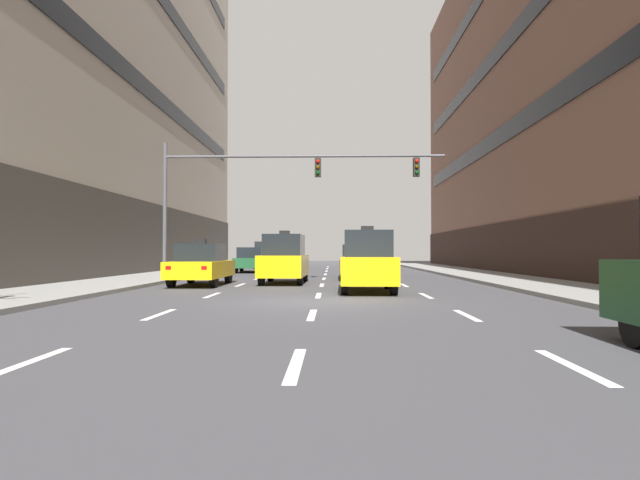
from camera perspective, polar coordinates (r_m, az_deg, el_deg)
name	(u,v)px	position (r m, az deg, el deg)	size (l,w,h in m)	color
ground_plane	(316,302)	(14.52, -0.39, -6.77)	(120.00, 120.00, 0.00)	#424247
sidewalk_left	(7,298)	(17.18, -31.08, -5.50)	(3.95, 80.00, 0.14)	gray
sidewalk_right	(635,300)	(16.70, 31.28, -5.63)	(3.95, 80.00, 0.14)	gray
lane_stripe_l1_s2	(27,363)	(7.63, -29.46, -11.64)	(0.16, 2.00, 0.01)	silver
lane_stripe_l1_s3	(160,314)	(12.16, -17.15, -7.79)	(0.16, 2.00, 0.01)	silver
lane_stripe_l1_s4	(212,295)	(16.95, -11.72, -5.94)	(0.16, 2.00, 0.01)	silver
lane_stripe_l1_s5	(240,285)	(21.83, -8.72, -4.89)	(0.16, 2.00, 0.01)	silver
lane_stripe_l1_s6	(258,279)	(26.76, -6.83, -4.21)	(0.16, 2.00, 0.01)	silver
lane_stripe_l1_s7	(270,274)	(31.71, -5.52, -3.75)	(0.16, 2.00, 0.01)	silver
lane_stripe_l1_s8	(278,271)	(36.68, -4.58, -3.40)	(0.16, 2.00, 0.01)	silver
lane_stripe_l1_s9	(285,269)	(41.65, -3.85, -3.14)	(0.16, 2.00, 0.01)	silver
lane_stripe_l1_s10	(290,267)	(46.63, -3.28, -2.94)	(0.16, 2.00, 0.01)	silver
lane_stripe_l2_s2	(296,364)	(6.61, -2.68, -13.46)	(0.16, 2.00, 0.01)	silver
lane_stripe_l2_s3	(312,315)	(11.54, -0.88, -8.20)	(0.16, 2.00, 0.01)	silver
lane_stripe_l2_s4	(318,295)	(16.51, -0.17, -6.09)	(0.16, 2.00, 0.01)	silver
lane_stripe_l2_s5	(322,285)	(21.50, 0.21, -4.96)	(0.16, 2.00, 0.01)	silver
lane_stripe_l2_s6	(324,279)	(26.49, 0.44, -4.25)	(0.16, 2.00, 0.01)	silver
lane_stripe_l2_s7	(325,274)	(31.48, 0.60, -3.77)	(0.16, 2.00, 0.01)	silver
lane_stripe_l2_s8	(327,271)	(36.48, 0.72, -3.42)	(0.16, 2.00, 0.01)	silver
lane_stripe_l2_s9	(327,269)	(41.47, 0.81, -3.15)	(0.16, 2.00, 0.01)	silver
lane_stripe_l2_s10	(328,267)	(46.47, 0.87, -2.95)	(0.16, 2.00, 0.01)	silver
lane_stripe_l3_s2	(572,366)	(7.21, 25.88, -12.31)	(0.16, 2.00, 0.01)	silver
lane_stripe_l3_s3	(467,315)	(11.89, 15.77, -7.94)	(0.16, 2.00, 0.01)	silver
lane_stripe_l3_s4	(426,296)	(16.76, 11.51, -5.99)	(0.16, 2.00, 0.01)	silver
lane_stripe_l3_s5	(404,285)	(21.69, 9.20, -4.91)	(0.16, 2.00, 0.01)	silver
lane_stripe_l3_s6	(391,279)	(26.64, 7.74, -4.22)	(0.16, 2.00, 0.01)	silver
lane_stripe_l3_s7	(381,274)	(31.61, 6.75, -3.75)	(0.16, 2.00, 0.01)	silver
lane_stripe_l3_s8	(375,271)	(36.59, 6.02, -3.41)	(0.16, 2.00, 0.01)	silver
lane_stripe_l3_s9	(370,269)	(41.57, 5.47, -3.14)	(0.16, 2.00, 0.01)	silver
lane_stripe_l3_s10	(366,267)	(46.56, 5.04, -2.94)	(0.16, 2.00, 0.01)	silver
taxi_driving_0	(284,259)	(22.68, -3.91, -2.10)	(1.92, 4.41, 2.30)	black
taxi_driving_1	(367,261)	(18.06, 5.21, -2.36)	(1.90, 4.37, 2.27)	black
taxi_driving_2	(266,255)	(42.88, -5.93, -1.65)	(2.08, 4.55, 2.35)	black
car_driving_3	(251,260)	(34.67, -7.59, -2.19)	(2.02, 4.46, 1.64)	black
taxi_driving_4	(359,262)	(25.79, 4.32, -2.45)	(1.94, 4.59, 1.91)	black
taxi_driving_5	(201,265)	(21.83, -12.87, -2.68)	(1.90, 4.53, 1.88)	black
traffic_signal_0	(268,180)	(23.70, -5.76, 6.54)	(12.70, 0.35, 6.18)	#4C4C51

